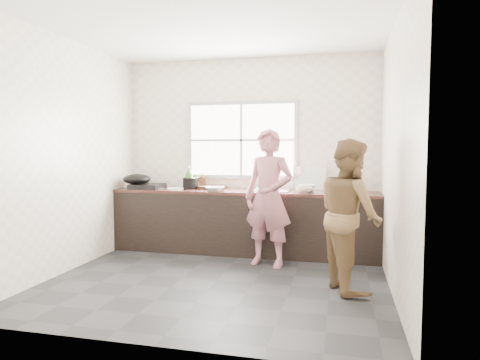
% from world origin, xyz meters
% --- Properties ---
extents(floor, '(3.60, 3.20, 0.01)m').
position_xyz_m(floor, '(0.00, 0.00, -0.01)').
color(floor, '#252528').
rests_on(floor, ground).
extents(ceiling, '(3.60, 3.20, 0.01)m').
position_xyz_m(ceiling, '(0.00, 0.00, 2.71)').
color(ceiling, silver).
rests_on(ceiling, wall_back).
extents(wall_back, '(3.60, 0.01, 2.70)m').
position_xyz_m(wall_back, '(0.00, 1.60, 1.35)').
color(wall_back, silver).
rests_on(wall_back, ground).
extents(wall_left, '(0.01, 3.20, 2.70)m').
position_xyz_m(wall_left, '(-1.80, 0.00, 1.35)').
color(wall_left, beige).
rests_on(wall_left, ground).
extents(wall_right, '(0.01, 3.20, 2.70)m').
position_xyz_m(wall_right, '(1.80, 0.00, 1.35)').
color(wall_right, beige).
rests_on(wall_right, ground).
extents(wall_front, '(3.60, 0.01, 2.70)m').
position_xyz_m(wall_front, '(0.00, -1.60, 1.35)').
color(wall_front, beige).
rests_on(wall_front, ground).
extents(cabinet, '(3.60, 0.62, 0.82)m').
position_xyz_m(cabinet, '(0.00, 1.29, 0.41)').
color(cabinet, black).
rests_on(cabinet, floor).
extents(countertop, '(3.60, 0.64, 0.04)m').
position_xyz_m(countertop, '(0.00, 1.29, 0.84)').
color(countertop, '#341A15').
rests_on(countertop, cabinet).
extents(sink, '(0.55, 0.45, 0.02)m').
position_xyz_m(sink, '(0.35, 1.29, 0.86)').
color(sink, silver).
rests_on(sink, countertop).
extents(faucet, '(0.02, 0.02, 0.30)m').
position_xyz_m(faucet, '(0.35, 1.49, 1.01)').
color(faucet, silver).
rests_on(faucet, countertop).
extents(window_frame, '(1.60, 0.05, 1.10)m').
position_xyz_m(window_frame, '(-0.10, 1.59, 1.55)').
color(window_frame, '#9EA0A5').
rests_on(window_frame, wall_back).
extents(window_glazing, '(1.50, 0.01, 1.00)m').
position_xyz_m(window_glazing, '(-0.10, 1.57, 1.55)').
color(window_glazing, white).
rests_on(window_glazing, window_frame).
extents(woman, '(0.64, 0.50, 1.56)m').
position_xyz_m(woman, '(0.44, 0.74, 0.78)').
color(woman, '#B96F7D').
rests_on(woman, floor).
extents(person_side, '(0.83, 0.91, 1.53)m').
position_xyz_m(person_side, '(1.39, 0.04, 0.77)').
color(person_side, brown).
rests_on(person_side, floor).
extents(cutting_board, '(0.58, 0.58, 0.04)m').
position_xyz_m(cutting_board, '(-0.51, 1.44, 0.88)').
color(cutting_board, black).
rests_on(cutting_board, countertop).
extents(cleaver, '(0.22, 0.19, 0.01)m').
position_xyz_m(cleaver, '(-0.37, 1.23, 0.90)').
color(cleaver, '#B0B1B7').
rests_on(cleaver, cutting_board).
extents(bowl_mince, '(0.25, 0.25, 0.06)m').
position_xyz_m(bowl_mince, '(-0.35, 1.08, 0.89)').
color(bowl_mince, silver).
rests_on(bowl_mince, countertop).
extents(bowl_crabs, '(0.23, 0.23, 0.06)m').
position_xyz_m(bowl_crabs, '(0.83, 1.19, 0.89)').
color(bowl_crabs, silver).
rests_on(bowl_crabs, countertop).
extents(bowl_held, '(0.25, 0.25, 0.06)m').
position_xyz_m(bowl_held, '(0.27, 1.19, 0.89)').
color(bowl_held, white).
rests_on(bowl_held, countertop).
extents(black_pot, '(0.26, 0.26, 0.16)m').
position_xyz_m(black_pot, '(-0.78, 1.32, 0.94)').
color(black_pot, black).
rests_on(black_pot, countertop).
extents(plate_food, '(0.30, 0.30, 0.02)m').
position_xyz_m(plate_food, '(-0.96, 1.21, 0.87)').
color(plate_food, white).
rests_on(plate_food, countertop).
extents(bottle_green, '(0.14, 0.14, 0.32)m').
position_xyz_m(bottle_green, '(-0.80, 1.33, 1.02)').
color(bottle_green, '#44852B').
rests_on(bottle_green, countertop).
extents(bottle_brown_tall, '(0.13, 0.13, 0.21)m').
position_xyz_m(bottle_brown_tall, '(-0.66, 1.45, 0.97)').
color(bottle_brown_tall, '#3D220F').
rests_on(bottle_brown_tall, countertop).
extents(bottle_brown_short, '(0.14, 0.14, 0.15)m').
position_xyz_m(bottle_brown_short, '(-0.73, 1.39, 0.94)').
color(bottle_brown_short, '#432910').
rests_on(bottle_brown_short, countertop).
extents(glass_jar, '(0.08, 0.08, 0.09)m').
position_xyz_m(glass_jar, '(-0.86, 1.43, 0.90)').
color(glass_jar, silver).
rests_on(glass_jar, countertop).
extents(burner, '(0.43, 0.43, 0.06)m').
position_xyz_m(burner, '(-1.41, 1.25, 0.89)').
color(burner, black).
rests_on(burner, countertop).
extents(wok, '(0.43, 0.43, 0.15)m').
position_xyz_m(wok, '(-1.54, 1.18, 0.99)').
color(wok, black).
rests_on(wok, burner).
extents(dish_rack, '(0.44, 0.31, 0.33)m').
position_xyz_m(dish_rack, '(0.88, 1.52, 1.02)').
color(dish_rack, silver).
rests_on(dish_rack, countertop).
extents(pot_lid_left, '(0.30, 0.30, 0.01)m').
position_xyz_m(pot_lid_left, '(-1.47, 1.21, 0.87)').
color(pot_lid_left, '#A6AAAD').
rests_on(pot_lid_left, countertop).
extents(pot_lid_right, '(0.29, 0.29, 0.01)m').
position_xyz_m(pot_lid_right, '(-1.29, 1.23, 0.87)').
color(pot_lid_right, '#B2B5B9').
rests_on(pot_lid_right, countertop).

